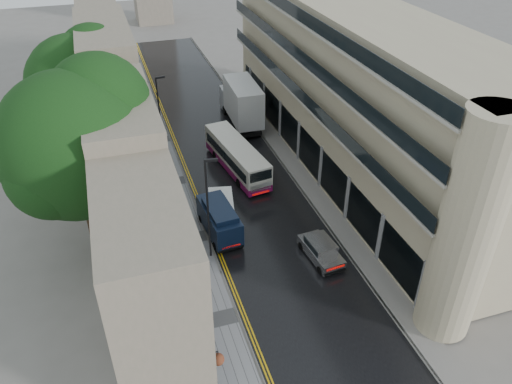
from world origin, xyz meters
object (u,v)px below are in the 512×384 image
tree_far (81,102)px  white_lorry (234,112)px  white_van (211,224)px  navy_van (215,235)px  lamp_post_near (208,211)px  pedestrian (181,210)px  lamp_post_far (160,117)px  cream_bus (239,174)px  tree_near (79,168)px  silver_hatchback (321,265)px

tree_far → white_lorry: size_ratio=1.36×
white_van → navy_van: size_ratio=0.85×
white_lorry → lamp_post_near: (-6.92, -18.26, 1.61)m
navy_van → lamp_post_near: (-0.52, -0.67, 2.72)m
pedestrian → lamp_post_far: bearing=-102.3°
cream_bus → navy_van: 8.48m
tree_near → navy_van: bearing=-17.0°
silver_hatchback → lamp_post_far: bearing=105.3°
cream_bus → lamp_post_far: (-5.25, 7.91, 2.55)m
tree_far → silver_hatchback: bearing=-55.0°
lamp_post_near → tree_far: bearing=123.6°
white_lorry → white_van: 17.07m
tree_near → tree_far: bearing=88.7°
tree_near → navy_van: size_ratio=2.74×
tree_near → silver_hatchback: 17.22m
silver_hatchback → lamp_post_near: bearing=144.2°
lamp_post_far → tree_far: bearing=173.0°
tree_far → pedestrian: size_ratio=7.32×
lamp_post_near → navy_van: bearing=61.1°
navy_van → pedestrian: 4.65m
tree_near → tree_far: (0.30, 13.00, -0.72)m
lamp_post_far → tree_near: bearing=-124.4°
white_van → pedestrian: 3.11m
silver_hatchback → tree_near: bearing=148.4°
tree_near → white_lorry: bearing=46.0°
white_van → lamp_post_far: bearing=107.5°
navy_van → lamp_post_near: lamp_post_near is taller
silver_hatchback → white_van: bearing=128.2°
tree_far → navy_van: size_ratio=2.46×
lamp_post_near → lamp_post_far: 16.10m
navy_van → silver_hatchback: bearing=-41.5°
white_van → navy_van: navy_van is taller
navy_van → white_lorry: bearing=65.3°
pedestrian → lamp_post_far: 11.47m
tree_far → lamp_post_far: 7.00m
tree_near → pedestrian: bearing=15.6°
silver_hatchback → lamp_post_far: size_ratio=0.53×
tree_near → lamp_post_near: tree_near is taller
navy_van → lamp_post_near: size_ratio=0.65×
tree_far → white_van: tree_far is taller
tree_near → silver_hatchback: (14.40, -7.14, -6.18)m
cream_bus → silver_hatchback: 12.36m
silver_hatchback → white_lorry: bearing=84.3°
cream_bus → tree_near: bearing=-165.7°
silver_hatchback → pedestrian: bearing=126.0°
tree_far → white_van: bearing=-59.7°
tree_near → white_van: bearing=-5.0°
white_lorry → silver_hatchback: bearing=-88.6°
cream_bus → white_lorry: bearing=68.2°
white_lorry → lamp_post_near: bearing=-108.8°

